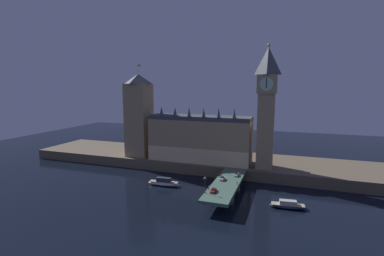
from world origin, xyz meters
TOP-DOWN VIEW (x-y plane):
  - ground_plane at (0.00, 0.00)m, footprint 400.00×400.00m
  - embankment at (0.00, 39.00)m, footprint 220.00×42.00m
  - parliament_hall at (5.46, 28.47)m, footprint 60.22×16.32m
  - clock_tower at (43.29, 25.69)m, footprint 10.39×10.50m
  - victoria_tower at (-35.17, 28.49)m, footprint 14.26×14.26m
  - bridge at (28.94, -5.00)m, footprint 11.92×46.00m
  - car_northbound_lead at (26.31, -1.34)m, footprint 2.01×4.38m
  - car_northbound_trail at (26.31, -17.36)m, footprint 1.91×4.79m
  - car_southbound_trail at (31.56, 7.06)m, footprint 1.94×4.61m
  - pedestrian_near_rail at (23.69, -15.47)m, footprint 0.38×0.38m
  - pedestrian_mid_walk at (34.18, -5.52)m, footprint 0.38×0.38m
  - pedestrian_far_rail at (23.69, 2.59)m, footprint 0.38×0.38m
  - street_lamp_near at (23.29, -19.72)m, footprint 1.34×0.60m
  - boat_upstream at (-3.69, -2.71)m, footprint 17.01×5.22m
  - boat_downstream at (56.23, -9.70)m, footprint 15.41×5.97m

SIDE VIEW (x-z plane):
  - ground_plane at x=0.00m, z-range 0.00..0.00m
  - boat_downstream at x=56.23m, z-range -0.45..2.88m
  - boat_upstream at x=-3.69m, z-range -0.57..3.64m
  - embankment at x=0.00m, z-range 0.00..5.99m
  - bridge at x=28.94m, z-range 1.45..7.43m
  - car_northbound_trail at x=26.31m, z-range 5.93..7.36m
  - car_southbound_trail at x=31.56m, z-range 5.93..7.37m
  - car_northbound_lead at x=26.31m, z-range 5.92..7.51m
  - pedestrian_mid_walk at x=34.18m, z-range 6.01..7.60m
  - pedestrian_far_rail at x=23.69m, z-range 6.03..7.81m
  - pedestrian_near_rail at x=23.69m, z-range 6.03..7.87m
  - street_lamp_near at x=23.29m, z-range 6.84..13.77m
  - parliament_hall at x=5.46m, z-range 3.27..35.78m
  - victoria_tower at x=-35.17m, z-range 3.10..60.88m
  - clock_tower at x=43.29m, z-range 7.88..73.65m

